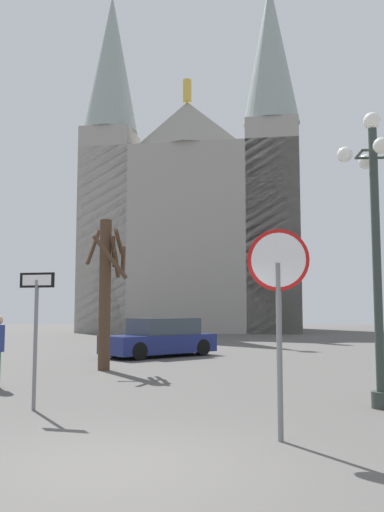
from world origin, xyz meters
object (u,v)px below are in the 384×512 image
at_px(stop_sign, 278,288).
at_px(bare_tree, 106,287).
at_px(cathedral, 195,223).
at_px(street_lamp, 376,226).
at_px(one_way_arrow_sign, 36,321).
at_px(parked_car_near_navy, 160,338).

distance_m(stop_sign, bare_tree, 9.47).
xyz_separation_m(cathedral, bare_tree, (-1.15, -29.61, -6.71)).
bearing_deg(bare_tree, street_lamp, -42.26).
distance_m(one_way_arrow_sign, bare_tree, 6.43).
distance_m(one_way_arrow_sign, street_lamp, 6.55).
distance_m(street_lamp, bare_tree, 8.70).
distance_m(stop_sign, one_way_arrow_sign, 4.69).
distance_m(stop_sign, street_lamp, 3.58).
height_order(one_way_arrow_sign, parked_car_near_navy, one_way_arrow_sign).
xyz_separation_m(stop_sign, one_way_arrow_sign, (-4.19, 2.06, -0.50)).
distance_m(cathedral, bare_tree, 30.38).
bearing_deg(cathedral, one_way_arrow_sign, -91.63).
bearing_deg(bare_tree, one_way_arrow_sign, -88.93).
bearing_deg(parked_car_near_navy, stop_sign, -76.38).
relative_size(stop_sign, street_lamp, 0.53).
bearing_deg(parked_car_near_navy, street_lamp, -63.49).
distance_m(stop_sign, parked_car_near_navy, 13.71).
distance_m(street_lamp, parked_car_near_navy, 12.20).
xyz_separation_m(one_way_arrow_sign, parked_car_near_navy, (0.97, 11.20, -0.91)).
bearing_deg(parked_car_near_navy, cathedral, 89.88).
xyz_separation_m(one_way_arrow_sign, street_lamp, (6.28, 0.55, 1.78)).
distance_m(cathedral, parked_car_near_navy, 26.19).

